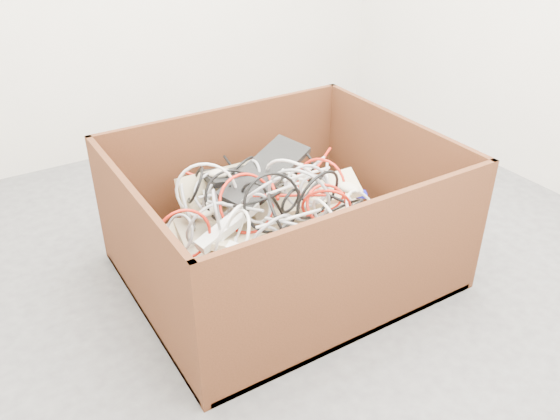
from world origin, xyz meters
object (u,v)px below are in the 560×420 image
cardboard_box (279,244)px  power_strip_left (228,225)px  power_strip_right (261,259)px  vga_plug (361,194)px

cardboard_box → power_strip_left: 0.34m
power_strip_right → vga_plug: size_ratio=5.78×
power_strip_left → vga_plug: (0.60, -0.06, -0.01)m
cardboard_box → power_strip_right: (-0.26, -0.31, 0.21)m
cardboard_box → power_strip_right: size_ratio=4.80×
power_strip_left → vga_plug: size_ratio=6.48×
power_strip_right → cardboard_box: bearing=97.7°
cardboard_box → vga_plug: bearing=-18.1°
power_strip_left → vga_plug: bearing=-19.1°
power_strip_left → power_strip_right: bearing=-103.8°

